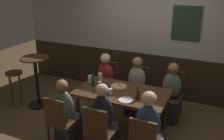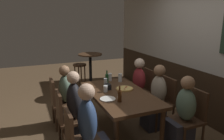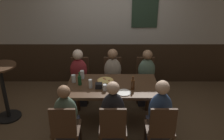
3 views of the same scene
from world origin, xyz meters
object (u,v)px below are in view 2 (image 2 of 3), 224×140
(chair_left_near, at_px, (59,100))
(person_mid_far, at_px, (156,102))
(dining_table, at_px, (120,98))
(person_right_near, at_px, (91,137))
(chair_mid_near, at_px, (67,116))
(bar_stool, at_px, (80,70))
(chair_mid_far, at_px, (164,99))
(pizza, at_px, (124,89))
(person_mid_near, at_px, (78,115))
(condiment_caddy, at_px, (108,87))
(beer_bottle_green, at_px, (107,78))
(highball_clear, at_px, (106,83))
(person_left_near, at_px, (69,101))
(chair_right_near, at_px, (78,140))
(person_right_far, at_px, (182,119))
(chair_right_far, at_px, (191,115))
(pint_glass_pale, at_px, (120,78))
(person_left_far, at_px, (137,90))
(beer_glass_tall, at_px, (110,78))
(pint_glass_stout, at_px, (106,89))
(plate_white_large, at_px, (108,99))
(chair_left_far, at_px, (144,88))
(beer_bottle_brown, at_px, (120,96))
(side_bar_table, at_px, (91,71))

(chair_left_near, xyz_separation_m, person_mid_far, (0.68, 1.54, -0.02))
(dining_table, xyz_separation_m, person_right_near, (0.68, -0.69, -0.15))
(chair_mid_near, xyz_separation_m, bar_stool, (-2.38, 0.81, 0.07))
(chair_mid_far, relative_size, pizza, 3.08)
(person_mid_near, bearing_deg, condiment_caddy, 112.05)
(person_right_near, height_order, beer_bottle_green, person_right_near)
(dining_table, height_order, person_right_near, person_right_near)
(pizza, bearing_deg, chair_mid_far, 79.63)
(chair_mid_near, bearing_deg, highball_clear, 116.21)
(dining_table, height_order, person_left_near, person_left_near)
(chair_right_near, distance_m, person_right_far, 1.53)
(chair_left_near, xyz_separation_m, chair_mid_near, (0.68, 0.00, 0.00))
(chair_right_far, bearing_deg, pint_glass_pale, -154.20)
(person_left_far, relative_size, person_mid_near, 0.96)
(dining_table, relative_size, person_left_near, 1.39)
(person_mid_far, xyz_separation_m, beer_glass_tall, (-0.68, -0.58, 0.32))
(person_right_near, height_order, pint_glass_stout, person_right_near)
(person_right_far, distance_m, pint_glass_pale, 1.34)
(person_right_near, bearing_deg, chair_left_near, -173.22)
(chair_right_near, distance_m, plate_white_large, 0.80)
(chair_mid_near, distance_m, pint_glass_pale, 1.27)
(dining_table, bearing_deg, chair_left_near, -128.56)
(person_right_far, relative_size, pint_glass_pale, 7.50)
(pizza, bearing_deg, dining_table, -48.28)
(person_mid_near, distance_m, beer_bottle_green, 0.95)
(beer_glass_tall, height_order, plate_white_large, beer_glass_tall)
(chair_left_far, bearing_deg, chair_mid_near, -68.27)
(pint_glass_pale, xyz_separation_m, beer_bottle_brown, (0.87, -0.41, 0.03))
(chair_right_far, distance_m, side_bar_table, 2.72)
(pint_glass_stout, xyz_separation_m, beer_bottle_green, (-0.43, 0.19, 0.04))
(chair_left_far, relative_size, pint_glass_stout, 8.37)
(highball_clear, distance_m, side_bar_table, 1.59)
(beer_bottle_brown, distance_m, side_bar_table, 2.29)
(chair_mid_near, distance_m, beer_glass_tall, 1.21)
(chair_left_far, height_order, bar_stool, chair_left_far)
(chair_right_near, bearing_deg, beer_bottle_green, 145.67)
(chair_right_near, relative_size, person_mid_far, 0.78)
(condiment_caddy, bearing_deg, pint_glass_pale, 130.18)
(chair_left_far, xyz_separation_m, side_bar_table, (-1.26, -0.74, 0.12))
(person_left_near, bearing_deg, condiment_caddy, 52.05)
(pint_glass_stout, xyz_separation_m, condiment_caddy, (-0.10, 0.08, -0.00))
(person_right_far, height_order, pint_glass_pale, person_right_far)
(person_right_far, relative_size, pizza, 3.89)
(side_bar_table, relative_size, bar_stool, 1.46)
(plate_white_large, bearing_deg, chair_mid_far, 99.02)
(chair_mid_far, height_order, pizza, chair_mid_far)
(pint_glass_stout, bearing_deg, chair_mid_far, 82.88)
(side_bar_table, bearing_deg, chair_left_far, 30.37)
(dining_table, bearing_deg, chair_left_far, 128.56)
(person_left_near, bearing_deg, person_right_far, 45.35)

